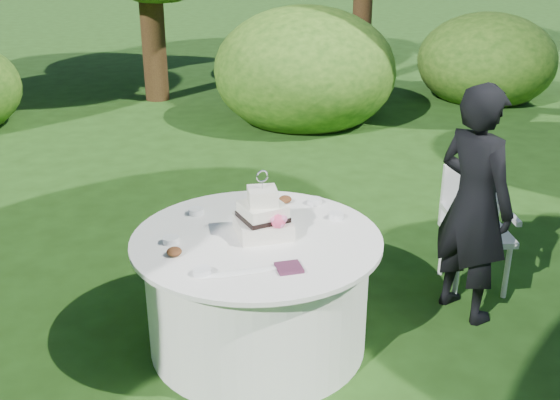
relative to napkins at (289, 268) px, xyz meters
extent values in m
plane|color=#1B390F|center=(-0.08, 0.46, -0.78)|extent=(80.00, 80.00, 0.00)
cube|color=#4B2037|center=(0.00, 0.00, 0.00)|extent=(0.14, 0.14, 0.02)
ellipsoid|color=white|center=(-0.28, 0.02, 0.00)|extent=(0.48, 0.07, 0.01)
imported|color=black|center=(1.42, 0.46, 0.05)|extent=(0.57, 0.70, 1.65)
cylinder|color=white|center=(-0.08, 0.46, -0.41)|extent=(1.40, 1.40, 0.74)
cylinder|color=silver|center=(-0.08, 0.46, -0.02)|extent=(1.56, 1.56, 0.03)
cube|color=silver|center=(-0.03, 0.48, 0.04)|extent=(0.33, 0.33, 0.11)
cube|color=white|center=(-0.03, 0.48, 0.14)|extent=(0.30, 0.30, 0.11)
cube|color=silver|center=(-0.03, 0.48, 0.24)|extent=(0.19, 0.19, 0.11)
cube|color=black|center=(-0.03, 0.48, 0.11)|extent=(0.31, 0.31, 0.03)
sphere|color=#F24775|center=(0.03, 0.35, 0.13)|extent=(0.09, 0.09, 0.09)
cylinder|color=silver|center=(-0.03, 0.48, 0.32)|extent=(0.01, 0.01, 0.05)
torus|color=silver|center=(-0.03, 0.48, 0.38)|extent=(0.08, 0.02, 0.08)
cube|color=silver|center=(1.67, 0.76, -0.34)|extent=(0.54, 0.54, 0.04)
cube|color=white|center=(1.71, 0.97, -0.10)|extent=(0.46, 0.14, 0.46)
cylinder|color=silver|center=(1.45, 0.62, -0.57)|extent=(0.04, 0.04, 0.42)
cylinder|color=silver|center=(1.81, 0.55, -0.57)|extent=(0.04, 0.04, 0.42)
cylinder|color=silver|center=(1.52, 0.98, -0.57)|extent=(0.04, 0.04, 0.42)
cylinder|color=white|center=(1.89, 0.91, -0.57)|extent=(0.04, 0.04, 0.42)
cube|color=white|center=(1.45, 0.81, -0.18)|extent=(0.12, 0.41, 0.04)
cube|color=silver|center=(1.88, 0.72, -0.18)|extent=(0.12, 0.41, 0.04)
cylinder|color=white|center=(-0.60, 0.50, 0.01)|extent=(0.10, 0.10, 0.04)
cylinder|color=white|center=(0.49, 0.59, 0.01)|extent=(0.10, 0.10, 0.04)
cylinder|color=white|center=(-0.48, 0.06, 0.01)|extent=(0.10, 0.10, 0.04)
cylinder|color=white|center=(0.42, 0.87, 0.01)|extent=(0.10, 0.10, 0.04)
cylinder|color=white|center=(-0.40, 0.90, 0.01)|extent=(0.10, 0.10, 0.04)
ellipsoid|color=#562D16|center=(-0.60, 0.33, 0.02)|extent=(0.09, 0.09, 0.05)
ellipsoid|color=#562D16|center=(0.23, 0.94, 0.02)|extent=(0.09, 0.09, 0.05)
camera|label=1|loc=(-0.88, -3.12, 1.74)|focal=42.00mm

